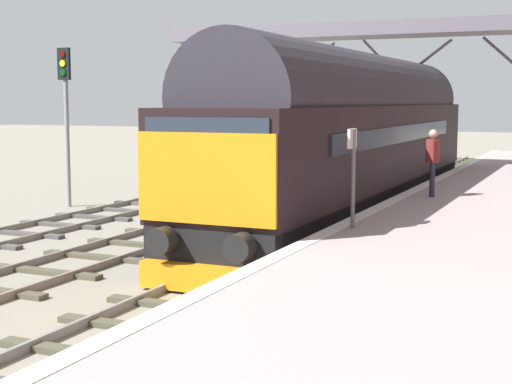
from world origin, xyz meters
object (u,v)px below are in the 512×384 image
object	(u,v)px
signal_post_mid	(66,106)
diesel_locomotive	(354,133)
waiting_passenger	(433,156)
platform_number_sign	(353,162)
signal_post_far	(198,103)

from	to	relation	value
signal_post_mid	diesel_locomotive	bearing A→B (deg)	4.45
waiting_passenger	diesel_locomotive	bearing A→B (deg)	47.42
platform_number_sign	waiting_passenger	world-z (taller)	platform_number_sign
diesel_locomotive	signal_post_mid	bearing A→B (deg)	-175.55
diesel_locomotive	waiting_passenger	size ratio (longest dim) A/B	10.96
signal_post_mid	platform_number_sign	bearing A→B (deg)	-28.45
diesel_locomotive	waiting_passenger	distance (m)	2.88
platform_number_sign	waiting_passenger	bearing A→B (deg)	85.35
signal_post_mid	signal_post_far	size ratio (longest dim) A/B	0.97
signal_post_mid	signal_post_far	distance (m)	8.75
platform_number_sign	waiting_passenger	xyz separation A→B (m)	(0.43, 5.31, -0.24)
signal_post_far	waiting_passenger	xyz separation A→B (m)	(11.60, -9.50, -1.28)
signal_post_far	waiting_passenger	bearing A→B (deg)	-39.31
platform_number_sign	signal_post_far	bearing A→B (deg)	127.03
signal_post_far	platform_number_sign	size ratio (longest dim) A/B	2.82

